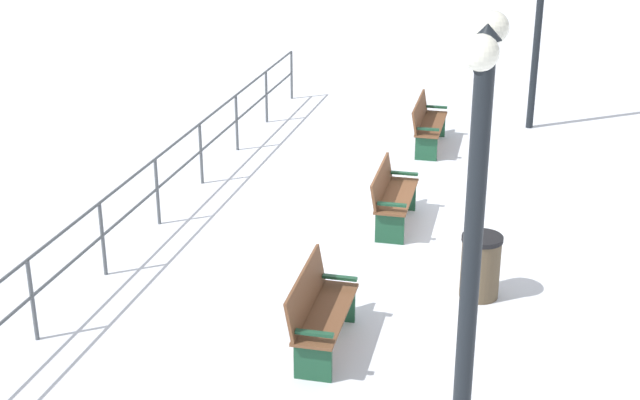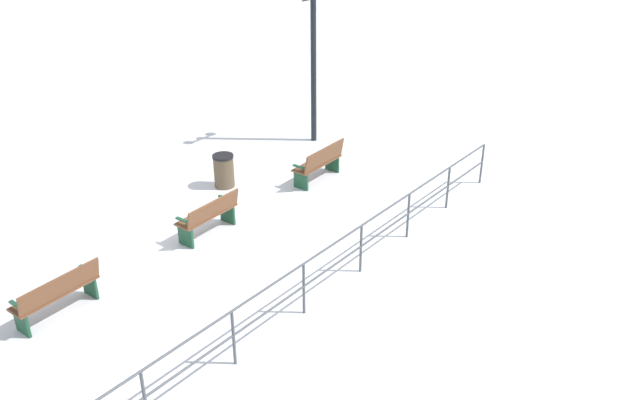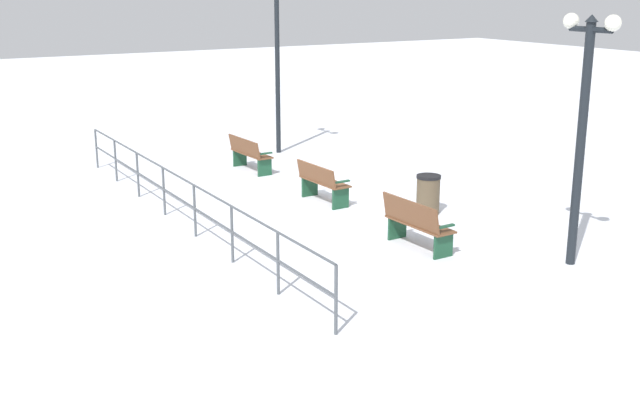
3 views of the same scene
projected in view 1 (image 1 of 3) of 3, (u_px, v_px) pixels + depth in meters
name	position (u px, v px, depth m)	size (l,w,h in m)	color
ground_plane	(389.00, 225.00, 13.81)	(80.00, 80.00, 0.00)	white
bench_nearest	(319.00, 310.00, 10.45)	(0.58, 1.53, 0.94)	brown
bench_second	(392.00, 196.00, 13.62)	(0.57, 1.47, 0.88)	brown
bench_third	(427.00, 123.00, 16.83)	(0.54, 1.58, 0.88)	brown
lamppost_near	(475.00, 212.00, 7.36)	(0.26, 1.11, 4.24)	black
waterfront_railing	(180.00, 161.00, 14.35)	(0.05, 12.00, 1.04)	#4C5156
trash_bin	(480.00, 266.00, 11.62)	(0.51, 0.51, 0.83)	brown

